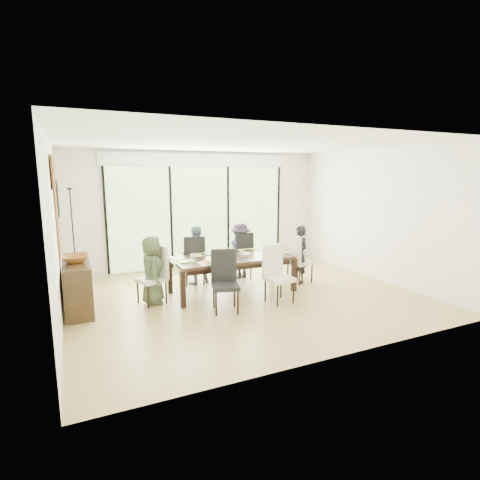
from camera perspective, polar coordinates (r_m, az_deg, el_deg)
name	(u,v)px	position (r m, az deg, el deg)	size (l,w,h in m)	color
floor	(246,297)	(6.84, 0.89, -8.65)	(6.00, 5.00, 0.01)	olive
ceiling	(246,143)	(6.50, 0.95, 14.61)	(6.00, 5.00, 0.01)	white
wall_back	(200,210)	(8.85, -6.16, 4.57)	(6.00, 0.02, 2.70)	silver
wall_front	(341,248)	(4.44, 15.11, -1.25)	(6.00, 0.02, 2.70)	beige
wall_left	(54,234)	(5.90, -26.45, 0.80)	(0.02, 5.00, 2.70)	white
wall_right	(376,215)	(8.28, 20.07, 3.64)	(0.02, 5.00, 2.70)	beige
glass_doors	(200,216)	(8.83, -6.06, 3.58)	(4.20, 0.02, 2.30)	#598C3F
blinds_header	(199,160)	(8.76, -6.20, 12.05)	(4.40, 0.06, 0.28)	white
mullion_a	(106,221)	(8.39, -19.76, 2.70)	(0.05, 0.04, 2.30)	black
mullion_b	(171,218)	(8.62, -10.45, 3.31)	(0.05, 0.04, 2.30)	black
mullion_c	(228,215)	(9.06, -1.84, 3.81)	(0.05, 0.04, 2.30)	black
mullion_d	(278,213)	(9.69, 5.83, 4.17)	(0.05, 0.04, 2.30)	black
side_window	(54,236)	(4.69, -26.45, 0.51)	(0.02, 0.90, 1.00)	#8CAD7F
deck	(190,260)	(9.91, -7.66, -3.07)	(6.00, 1.80, 0.10)	#503222
rail_top	(181,233)	(10.55, -9.02, 1.02)	(6.00, 0.08, 0.06)	#503622
foliage_left	(107,201)	(11.11, -19.60, 5.64)	(3.20, 3.20, 3.20)	#14380F
foliage_mid	(178,186)	(12.08, -9.44, 8.11)	(4.00, 4.00, 4.00)	#14380F
foliage_right	(240,203)	(11.98, 0.04, 5.64)	(2.80, 2.80, 2.80)	#14380F
foliage_far	(142,191)	(12.55, -14.72, 7.16)	(3.60, 3.60, 3.60)	#14380F
table_top	(232,258)	(6.93, -1.18, -2.76)	(2.17, 1.00, 0.05)	black
table_apron	(232,262)	(6.95, -1.18, -3.42)	(1.99, 0.81, 0.09)	black
table_leg_fl	(183,290)	(6.28, -8.72, -7.47)	(0.08, 0.08, 0.62)	black
table_leg_fr	(294,275)	(7.15, 8.23, -5.28)	(0.08, 0.08, 0.62)	black
table_leg_bl	(170,277)	(7.07, -10.67, -5.51)	(0.08, 0.08, 0.62)	black
table_leg_br	(271,265)	(7.86, 4.82, -3.79)	(0.08, 0.08, 0.62)	black
chair_left_end	(151,275)	(6.53, -13.37, -5.24)	(0.42, 0.42, 1.00)	white
chair_right_end	(300,259)	(7.67, 9.16, -2.80)	(0.42, 0.42, 1.00)	beige
chair_far_left	(195,259)	(7.59, -6.88, -2.89)	(0.42, 0.42, 1.00)	black
chair_far_right	(240,255)	(7.94, 0.01, -2.23)	(0.42, 0.42, 1.00)	black
chair_near_left	(225,281)	(6.01, -2.23, -6.32)	(0.42, 0.42, 1.00)	black
chair_near_right	(280,274)	(6.44, 6.05, -5.24)	(0.42, 0.42, 1.00)	white
person_left_end	(152,270)	(6.52, -13.23, -4.49)	(0.54, 0.34, 1.17)	#3F4E34
person_right_end	(299,254)	(7.64, 9.05, -2.19)	(0.54, 0.34, 1.17)	black
person_far_left	(195,255)	(7.55, -6.84, -2.29)	(0.54, 0.34, 1.17)	slate
person_far_right	(240,251)	(7.91, 0.07, -1.65)	(0.54, 0.34, 1.17)	#261F2F
placemat_left	(182,261)	(6.61, -8.76, -3.25)	(0.40, 0.29, 0.01)	#8DBD43
placemat_right	(277,252)	(7.35, 5.63, -1.83)	(0.40, 0.29, 0.01)	#8AA239
placemat_far_l	(202,254)	(7.13, -5.79, -2.20)	(0.40, 0.29, 0.01)	#8CB23F
placemat_far_r	(249,250)	(7.51, 1.45, -1.53)	(0.40, 0.29, 0.01)	#A1C546
placemat_paper	(210,263)	(6.45, -4.60, -3.49)	(0.40, 0.29, 0.01)	white
tablet_far_l	(208,254)	(7.11, -4.90, -2.15)	(0.24, 0.16, 0.01)	black
tablet_far_r	(248,250)	(7.44, 1.27, -1.58)	(0.22, 0.15, 0.01)	black
papers	(267,254)	(7.18, 4.11, -2.09)	(0.27, 0.20, 0.00)	white
platter_base	(210,262)	(6.45, -4.60, -3.38)	(0.24, 0.24, 0.02)	white
platter_snacks	(210,261)	(6.45, -4.60, -3.24)	(0.18, 0.18, 0.01)	orange
vase	(234,253)	(6.98, -0.97, -1.99)	(0.07, 0.07, 0.11)	silver
hyacinth_stems	(234,247)	(6.96, -0.97, -1.12)	(0.04, 0.04, 0.14)	#337226
hyacinth_blooms	(234,243)	(6.94, -0.97, -0.38)	(0.10, 0.10, 0.10)	#4C47B1
laptop	(190,262)	(6.54, -7.67, -3.28)	(0.30, 0.19, 0.02)	silver
cup_a	(194,256)	(6.81, -7.10, -2.46)	(0.11, 0.11, 0.09)	white
cup_b	(242,255)	(6.89, 0.30, -2.26)	(0.09, 0.09, 0.08)	white
cup_c	(268,250)	(7.35, 4.23, -1.48)	(0.11, 0.11, 0.09)	white
book	(243,254)	(7.07, 0.52, -2.21)	(0.15, 0.20, 0.02)	white
sideboard	(77,285)	(6.70, -23.54, -6.26)	(0.40, 1.44, 0.81)	black
bowl	(75,259)	(6.50, -23.80, -2.63)	(0.43, 0.43, 0.10)	brown
candlestick_base	(75,255)	(6.95, -23.87, -2.15)	(0.09, 0.09, 0.04)	black
candlestick_shaft	(72,222)	(6.86, -24.20, 2.48)	(0.02, 0.02, 1.12)	black
candlestick_pan	(70,189)	(6.81, -24.54, 7.11)	(0.09, 0.09, 0.03)	black
candle	(69,185)	(6.81, -24.58, 7.56)	(0.03, 0.03, 0.09)	silver
tapestry	(56,207)	(6.26, -26.25, 4.53)	(0.02, 1.00, 1.50)	#985116
art_frame	(57,198)	(7.55, -26.08, 5.71)	(0.03, 0.55, 0.65)	black
art_canvas	(58,198)	(7.55, -25.93, 5.72)	(0.01, 0.45, 0.55)	#184E4E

